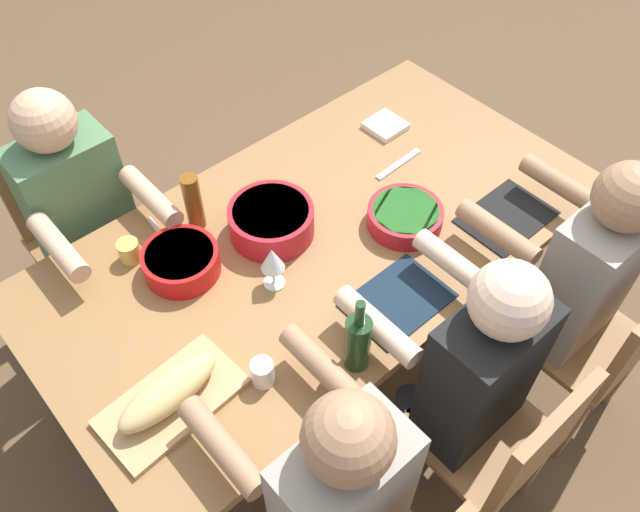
% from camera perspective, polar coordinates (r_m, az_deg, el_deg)
% --- Properties ---
extents(ground_plane, '(8.00, 8.00, 0.00)m').
position_cam_1_polar(ground_plane, '(2.81, -0.00, -8.25)').
color(ground_plane, brown).
extents(dining_table, '(1.99, 1.06, 0.74)m').
position_cam_1_polar(dining_table, '(2.27, -0.00, 0.64)').
color(dining_table, olive).
rests_on(dining_table, ground_plane).
extents(chair_far_center, '(0.40, 0.40, 0.85)m').
position_cam_1_polar(chair_far_center, '(2.16, 15.72, -15.67)').
color(chair_far_center, olive).
rests_on(chair_far_center, ground_plane).
extents(diner_far_center, '(0.41, 0.53, 1.20)m').
position_cam_1_polar(diner_far_center, '(2.01, 12.93, -9.77)').
color(diner_far_center, '#2D2D38').
rests_on(diner_far_center, ground_plane).
extents(diner_far_right, '(0.41, 0.53, 1.20)m').
position_cam_1_polar(diner_far_right, '(1.81, 1.09, -20.02)').
color(diner_far_right, '#2D2D38').
rests_on(diner_far_right, ground_plane).
extents(chair_near_right, '(0.40, 0.40, 0.85)m').
position_cam_1_polar(chair_near_right, '(2.77, -20.59, 2.45)').
color(chair_near_right, olive).
rests_on(chair_near_right, ground_plane).
extents(diner_near_right, '(0.41, 0.53, 1.20)m').
position_cam_1_polar(diner_near_right, '(2.49, -20.02, 3.47)').
color(diner_near_right, '#2D2D38').
rests_on(diner_near_right, ground_plane).
extents(chair_far_left, '(0.40, 0.40, 0.85)m').
position_cam_1_polar(chair_far_left, '(2.46, 23.53, -7.16)').
color(chair_far_left, olive).
rests_on(chair_far_left, ground_plane).
extents(diner_far_left, '(0.41, 0.53, 1.20)m').
position_cam_1_polar(diner_far_left, '(2.32, 21.54, -1.55)').
color(diner_far_left, '#2D2D38').
rests_on(diner_far_left, ground_plane).
extents(serving_bowl_salad, '(0.25, 0.25, 0.09)m').
position_cam_1_polar(serving_bowl_salad, '(2.13, -12.16, -0.39)').
color(serving_bowl_salad, red).
rests_on(serving_bowl_salad, dining_table).
extents(serving_bowl_greens, '(0.26, 0.26, 0.07)m').
position_cam_1_polar(serving_bowl_greens, '(2.24, 7.50, 3.52)').
color(serving_bowl_greens, '#B21923').
rests_on(serving_bowl_greens, dining_table).
extents(serving_bowl_fruit, '(0.29, 0.29, 0.11)m').
position_cam_1_polar(serving_bowl_fruit, '(2.19, -4.32, 3.23)').
color(serving_bowl_fruit, '#B21923').
rests_on(serving_bowl_fruit, dining_table).
extents(cutting_board, '(0.41, 0.25, 0.02)m').
position_cam_1_polar(cutting_board, '(1.90, -12.93, -12.39)').
color(cutting_board, tan).
rests_on(cutting_board, dining_table).
extents(bread_loaf, '(0.33, 0.13, 0.09)m').
position_cam_1_polar(bread_loaf, '(1.85, -13.23, -11.59)').
color(bread_loaf, tan).
rests_on(bread_loaf, cutting_board).
extents(wine_bottle, '(0.08, 0.08, 0.29)m').
position_cam_1_polar(wine_bottle, '(1.83, 3.34, -7.54)').
color(wine_bottle, '#193819').
rests_on(wine_bottle, dining_table).
extents(beer_bottle, '(0.06, 0.06, 0.22)m').
position_cam_1_polar(beer_bottle, '(2.21, -11.10, 4.68)').
color(beer_bottle, brown).
rests_on(beer_bottle, dining_table).
extents(wine_glass, '(0.08, 0.08, 0.17)m').
position_cam_1_polar(wine_glass, '(2.00, -4.22, -0.39)').
color(wine_glass, silver).
rests_on(wine_glass, dining_table).
extents(placemat_far_center, '(0.32, 0.23, 0.01)m').
position_cam_1_polar(placemat_far_center, '(2.06, 6.87, -3.90)').
color(placemat_far_center, '#142333').
rests_on(placemat_far_center, dining_table).
extents(cup_far_right, '(0.07, 0.07, 0.09)m').
position_cam_1_polar(cup_far_right, '(1.86, -5.09, -10.19)').
color(cup_far_right, white).
rests_on(cup_far_right, dining_table).
extents(cup_near_right, '(0.07, 0.07, 0.08)m').
position_cam_1_polar(cup_near_right, '(2.21, -16.45, 0.42)').
color(cup_near_right, gold).
rests_on(cup_near_right, dining_table).
extents(fork_near_right, '(0.03, 0.17, 0.01)m').
position_cam_1_polar(fork_near_right, '(2.29, -13.93, 2.01)').
color(fork_near_right, silver).
rests_on(fork_near_right, dining_table).
extents(placemat_far_left, '(0.32, 0.23, 0.01)m').
position_cam_1_polar(placemat_far_left, '(2.37, 16.11, 3.33)').
color(placemat_far_left, black).
rests_on(placemat_far_left, dining_table).
extents(carving_knife, '(0.23, 0.03, 0.01)m').
position_cam_1_polar(carving_knife, '(2.49, 6.93, 8.04)').
color(carving_knife, silver).
rests_on(carving_knife, dining_table).
extents(napkin_stack, '(0.14, 0.14, 0.02)m').
position_cam_1_polar(napkin_stack, '(2.64, 5.79, 11.36)').
color(napkin_stack, white).
rests_on(napkin_stack, dining_table).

